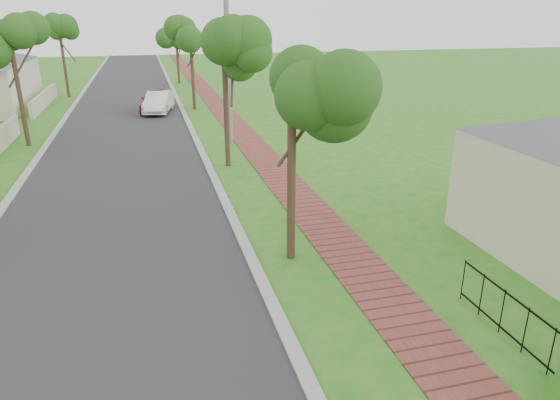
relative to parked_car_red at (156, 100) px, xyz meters
name	(u,v)px	position (x,y,z in m)	size (l,w,h in m)	color
road	(122,150)	(-2.00, -9.80, -0.75)	(7.00, 120.00, 0.02)	#28282B
kerb_right	(198,145)	(1.65, -9.80, -0.75)	(0.30, 120.00, 0.10)	#9E9E99
kerb_left	(40,155)	(-5.65, -9.80, -0.75)	(0.30, 120.00, 0.10)	#9E9E99
sidewalk	(249,142)	(4.25, -9.80, -0.75)	(1.50, 120.00, 0.03)	brown
street_trees	(119,43)	(-1.87, -2.95, 3.78)	(10.70, 37.65, 5.89)	#382619
parked_car_red	(156,100)	(0.00, 0.00, 0.00)	(1.77, 4.41, 1.50)	maroon
parked_car_white	(159,102)	(0.11, -0.45, -0.07)	(1.44, 4.12, 1.36)	white
near_tree	(292,88)	(2.70, -22.80, 3.73)	(2.19, 2.19, 5.63)	#382619
utility_pole	(228,65)	(3.30, -9.80, 3.09)	(1.20, 0.24, 7.57)	gray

